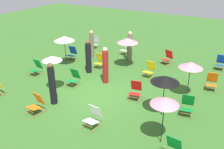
{
  "coord_description": "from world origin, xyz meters",
  "views": [
    {
      "loc": [
        5.57,
        -8.56,
        5.68
      ],
      "look_at": [
        0.0,
        1.2,
        0.5
      ],
      "focal_mm": 39.78,
      "sensor_mm": 36.0,
      "label": 1
    }
  ],
  "objects_px": {
    "umbrella_3": "(165,79)",
    "person_3": "(88,57)",
    "umbrella_1": "(191,65)",
    "deckchair_10": "(135,90)",
    "deckchair_2": "(212,82)",
    "umbrella_0": "(64,38)",
    "person_0": "(105,66)",
    "person_2": "(130,47)",
    "deckchair_1": "(100,61)",
    "umbrella_4": "(165,101)",
    "deckchair_14": "(74,78)",
    "deckchair_13": "(95,42)",
    "person_1": "(52,84)",
    "umbrella_2": "(52,58)",
    "deckchair_12": "(167,58)",
    "deckchair_7": "(37,104)",
    "deckchair_15": "(126,49)",
    "deckchair_8": "(36,68)",
    "deckchair_0": "(187,106)",
    "deckchair_6": "(72,53)",
    "deckchair_5": "(93,117)",
    "person_4": "(92,45)",
    "umbrella_5": "(128,40)",
    "deckchair_11": "(221,63)",
    "deckchair_9": "(149,70)"
  },
  "relations": [
    {
      "from": "umbrella_3",
      "to": "umbrella_5",
      "type": "xyz_separation_m",
      "value": [
        -3.44,
        3.73,
        0.02
      ]
    },
    {
      "from": "deckchair_8",
      "to": "person_2",
      "type": "relative_size",
      "value": 0.44
    },
    {
      "from": "deckchair_13",
      "to": "person_4",
      "type": "relative_size",
      "value": 0.47
    },
    {
      "from": "deckchair_1",
      "to": "deckchair_7",
      "type": "height_order",
      "value": "same"
    },
    {
      "from": "umbrella_1",
      "to": "person_1",
      "type": "xyz_separation_m",
      "value": [
        -4.88,
        -3.5,
        -0.62
      ]
    },
    {
      "from": "deckchair_2",
      "to": "umbrella_0",
      "type": "relative_size",
      "value": 0.46
    },
    {
      "from": "deckchair_10",
      "to": "person_3",
      "type": "xyz_separation_m",
      "value": [
        -3.44,
        1.31,
        0.5
      ]
    },
    {
      "from": "umbrella_2",
      "to": "person_3",
      "type": "height_order",
      "value": "person_3"
    },
    {
      "from": "deckchair_14",
      "to": "deckchair_5",
      "type": "bearing_deg",
      "value": -41.21
    },
    {
      "from": "deckchair_2",
      "to": "person_1",
      "type": "relative_size",
      "value": 0.44
    },
    {
      "from": "deckchair_7",
      "to": "person_2",
      "type": "distance_m",
      "value": 7.01
    },
    {
      "from": "umbrella_1",
      "to": "deckchair_10",
      "type": "bearing_deg",
      "value": -146.67
    },
    {
      "from": "deckchair_6",
      "to": "deckchair_9",
      "type": "distance_m",
      "value": 5.18
    },
    {
      "from": "person_1",
      "to": "person_3",
      "type": "height_order",
      "value": "person_1"
    },
    {
      "from": "umbrella_0",
      "to": "person_4",
      "type": "height_order",
      "value": "umbrella_0"
    },
    {
      "from": "umbrella_4",
      "to": "person_2",
      "type": "height_order",
      "value": "person_2"
    },
    {
      "from": "deckchair_7",
      "to": "deckchair_15",
      "type": "distance_m",
      "value": 8.02
    },
    {
      "from": "deckchair_0",
      "to": "deckchair_6",
      "type": "relative_size",
      "value": 1.0
    },
    {
      "from": "person_4",
      "to": "umbrella_5",
      "type": "bearing_deg",
      "value": -94.39
    },
    {
      "from": "umbrella_1",
      "to": "umbrella_3",
      "type": "distance_m",
      "value": 2.09
    },
    {
      "from": "deckchair_11",
      "to": "deckchair_13",
      "type": "relative_size",
      "value": 1.0
    },
    {
      "from": "umbrella_2",
      "to": "person_4",
      "type": "bearing_deg",
      "value": 102.38
    },
    {
      "from": "deckchair_2",
      "to": "umbrella_4",
      "type": "relative_size",
      "value": 0.47
    },
    {
      "from": "deckchair_1",
      "to": "umbrella_1",
      "type": "xyz_separation_m",
      "value": [
        5.3,
        -0.92,
        1.17
      ]
    },
    {
      "from": "deckchair_10",
      "to": "person_1",
      "type": "bearing_deg",
      "value": -153.87
    },
    {
      "from": "umbrella_0",
      "to": "deckchair_11",
      "type": "bearing_deg",
      "value": 26.5
    },
    {
      "from": "umbrella_0",
      "to": "umbrella_2",
      "type": "relative_size",
      "value": 1.0
    },
    {
      "from": "umbrella_1",
      "to": "person_1",
      "type": "distance_m",
      "value": 6.04
    },
    {
      "from": "deckchair_8",
      "to": "person_1",
      "type": "bearing_deg",
      "value": -30.58
    },
    {
      "from": "deckchair_0",
      "to": "umbrella_5",
      "type": "height_order",
      "value": "umbrella_5"
    },
    {
      "from": "deckchair_0",
      "to": "deckchair_12",
      "type": "xyz_separation_m",
      "value": [
        -2.43,
        4.87,
        0.0
      ]
    },
    {
      "from": "deckchair_11",
      "to": "deckchair_15",
      "type": "bearing_deg",
      "value": -178.91
    },
    {
      "from": "umbrella_1",
      "to": "umbrella_4",
      "type": "distance_m",
      "value": 3.63
    },
    {
      "from": "deckchair_14",
      "to": "umbrella_1",
      "type": "distance_m",
      "value": 5.59
    },
    {
      "from": "deckchair_2",
      "to": "deckchair_13",
      "type": "relative_size",
      "value": 1.0
    },
    {
      "from": "deckchair_6",
      "to": "umbrella_1",
      "type": "relative_size",
      "value": 0.5
    },
    {
      "from": "umbrella_1",
      "to": "deckchair_13",
      "type": "bearing_deg",
      "value": 153.23
    },
    {
      "from": "umbrella_2",
      "to": "umbrella_4",
      "type": "distance_m",
      "value": 5.67
    },
    {
      "from": "deckchair_0",
      "to": "person_1",
      "type": "xyz_separation_m",
      "value": [
        -5.24,
        -2.05,
        0.55
      ]
    },
    {
      "from": "deckchair_2",
      "to": "deckchair_7",
      "type": "xyz_separation_m",
      "value": [
        -5.85,
        -5.64,
        0.0
      ]
    },
    {
      "from": "deckchair_0",
      "to": "deckchair_15",
      "type": "xyz_separation_m",
      "value": [
        -5.34,
        5.11,
        0.0
      ]
    },
    {
      "from": "deckchair_12",
      "to": "person_0",
      "type": "relative_size",
      "value": 0.46
    },
    {
      "from": "person_3",
      "to": "umbrella_3",
      "type": "bearing_deg",
      "value": 133.25
    },
    {
      "from": "deckchair_12",
      "to": "umbrella_1",
      "type": "height_order",
      "value": "umbrella_1"
    },
    {
      "from": "deckchair_2",
      "to": "deckchair_5",
      "type": "bearing_deg",
      "value": -131.87
    },
    {
      "from": "person_0",
      "to": "person_2",
      "type": "height_order",
      "value": "person_2"
    },
    {
      "from": "umbrella_2",
      "to": "deckchair_13",
      "type": "bearing_deg",
      "value": 106.95
    },
    {
      "from": "deckchair_14",
      "to": "deckchair_13",
      "type": "bearing_deg",
      "value": 112.27
    },
    {
      "from": "umbrella_3",
      "to": "person_3",
      "type": "distance_m",
      "value": 5.4
    },
    {
      "from": "umbrella_2",
      "to": "person_3",
      "type": "xyz_separation_m",
      "value": [
        0.1,
        2.66,
        -0.82
      ]
    }
  ]
}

